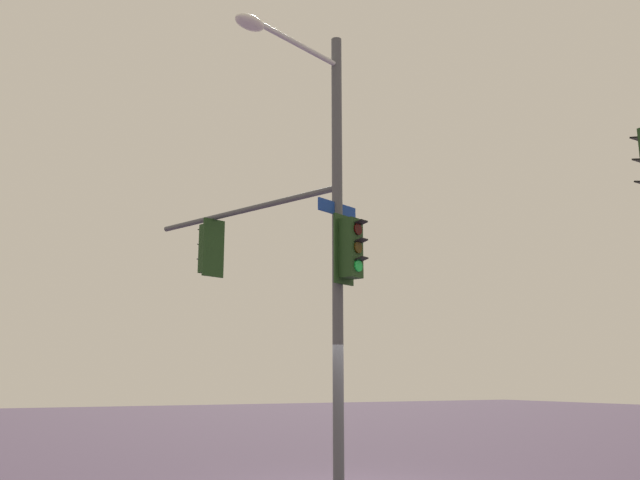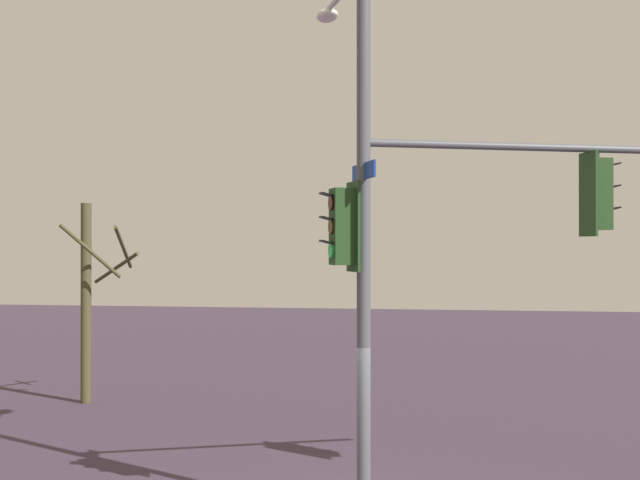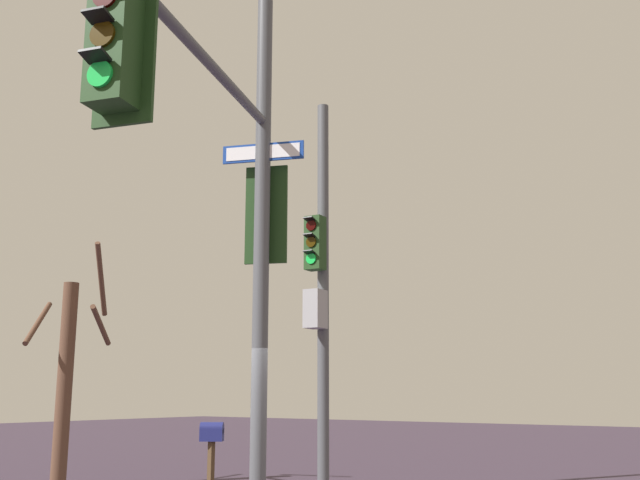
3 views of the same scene
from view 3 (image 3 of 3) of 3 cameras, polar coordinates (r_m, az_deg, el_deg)
name	(u,v)px [view 3 (image 3 of 3)]	position (r m, az deg, el deg)	size (l,w,h in m)	color
main_signal_pole_assembly	(250,148)	(8.77, -5.41, 7.08)	(6.18, 3.03, 8.53)	#4C4F54
secondary_pole_assembly	(320,285)	(14.96, 0.03, -3.48)	(0.78, 0.39, 8.00)	#4C4F54
mailbox	(212,438)	(14.82, -8.37, -14.90)	(0.44, 0.50, 1.41)	#4C3823
bare_tree_across_street	(67,373)	(17.08, -18.98, -9.70)	(2.04, 2.05, 5.18)	brown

